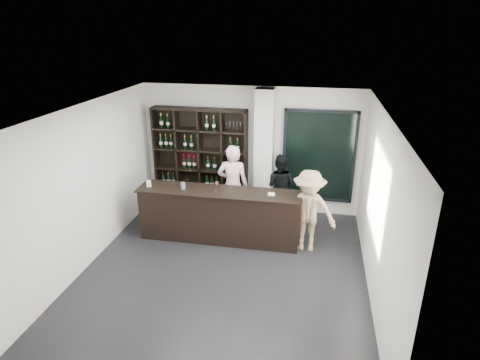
% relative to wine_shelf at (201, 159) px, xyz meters
% --- Properties ---
extents(floor, '(5.00, 5.50, 0.01)m').
position_rel_wine_shelf_xyz_m(floor, '(1.15, -2.57, -1.20)').
color(floor, black).
rests_on(floor, ground).
extents(wine_shelf, '(2.20, 0.35, 2.40)m').
position_rel_wine_shelf_xyz_m(wine_shelf, '(0.00, 0.00, 0.00)').
color(wine_shelf, black).
rests_on(wine_shelf, floor).
extents(structural_column, '(0.40, 0.40, 2.90)m').
position_rel_wine_shelf_xyz_m(structural_column, '(1.50, -0.10, 0.25)').
color(structural_column, silver).
rests_on(structural_column, floor).
extents(glass_panel, '(1.60, 0.08, 2.10)m').
position_rel_wine_shelf_xyz_m(glass_panel, '(2.70, 0.12, 0.20)').
color(glass_panel, black).
rests_on(glass_panel, floor).
extents(tasting_counter, '(3.29, 0.68, 1.08)m').
position_rel_wine_shelf_xyz_m(tasting_counter, '(0.80, -1.47, -0.66)').
color(tasting_counter, black).
rests_on(tasting_counter, floor).
extents(taster_pink, '(0.68, 0.47, 1.81)m').
position_rel_wine_shelf_xyz_m(taster_pink, '(0.92, -0.72, -0.30)').
color(taster_pink, beige).
rests_on(taster_pink, floor).
extents(taster_black, '(0.84, 0.72, 1.49)m').
position_rel_wine_shelf_xyz_m(taster_black, '(1.88, -0.17, -0.45)').
color(taster_black, black).
rests_on(taster_black, floor).
extents(customer, '(1.09, 0.66, 1.65)m').
position_rel_wine_shelf_xyz_m(customer, '(2.56, -1.52, -0.38)').
color(customer, '#92775A').
rests_on(customer, floor).
extents(wine_glass, '(0.11, 0.11, 0.21)m').
position_rel_wine_shelf_xyz_m(wine_glass, '(0.75, -1.44, -0.01)').
color(wine_glass, white).
rests_on(wine_glass, tasting_counter).
extents(spit_cup, '(0.12, 0.12, 0.13)m').
position_rel_wine_shelf_xyz_m(spit_cup, '(0.07, -1.51, -0.05)').
color(spit_cup, '#9CABC1').
rests_on(spit_cup, tasting_counter).
extents(napkin_stack, '(0.14, 0.14, 0.02)m').
position_rel_wine_shelf_xyz_m(napkin_stack, '(1.84, -1.46, -0.11)').
color(napkin_stack, white).
rests_on(napkin_stack, tasting_counter).
extents(card_stand, '(0.10, 0.08, 0.14)m').
position_rel_wine_shelf_xyz_m(card_stand, '(-0.64, -1.54, -0.05)').
color(card_stand, white).
rests_on(card_stand, tasting_counter).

